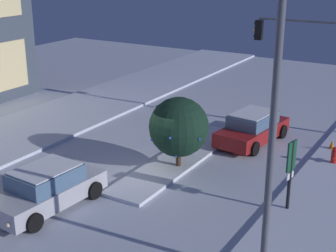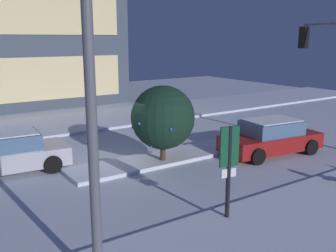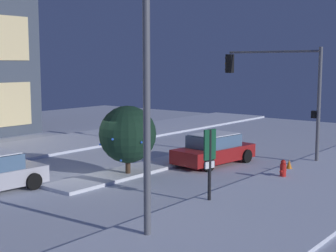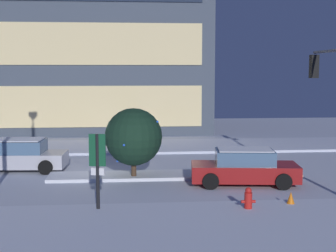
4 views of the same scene
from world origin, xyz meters
The scene contains 10 objects.
ground centered at (0.00, 0.00, 0.00)m, with size 52.00×52.00×0.00m, color silver.
curb_strip_near centered at (0.00, -8.02, 0.07)m, with size 52.00×5.20×0.14m, color silver.
curb_strip_far centered at (0.00, 8.02, 0.07)m, with size 52.00×5.20×0.14m, color silver.
median_strip centered at (2.20, -0.53, 0.07)m, with size 9.00×1.80×0.14m, color silver.
car_near centered at (5.93, -2.37, 0.71)m, with size 4.59×2.41×1.49m.
car_far centered at (-3.88, 1.44, 0.71)m, with size 4.50×2.33×1.49m.
fire_hydrant centered at (5.07, -6.42, 0.41)m, with size 0.48×0.26×0.85m.
parking_info_sign centered at (0.12, -6.01, 1.67)m, with size 0.55×0.16×2.63m.
decorated_tree_median centered at (1.41, -0.90, 1.84)m, with size 2.50×2.47×3.08m.
construction_cone centered at (6.68, -5.95, 0.28)m, with size 0.36×0.36×0.55m, color orange.
Camera 4 is at (0.96, -22.46, 4.69)m, focal length 54.12 mm.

